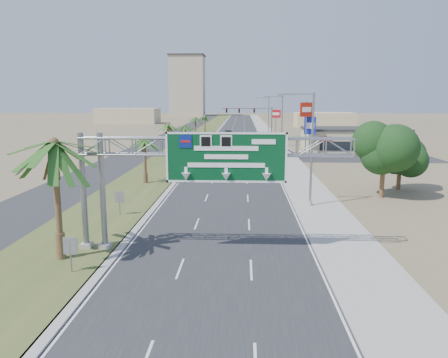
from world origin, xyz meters
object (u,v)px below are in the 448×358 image
object	(u,v)px
car_right_lane	(251,144)
pole_sign_red_near	(306,113)
palm_near	(54,144)
car_left_lane	(207,161)
sign_gantry	(201,155)
car_far	(229,134)
pole_sign_red_far	(276,116)
signal_mast	(261,123)
store_building	(353,140)
car_mid_lane	(243,157)
pole_sign_blue	(310,127)

from	to	relation	value
car_right_lane	pole_sign_red_near	bearing A→B (deg)	-51.33
palm_near	car_left_lane	xyz separation A→B (m)	(5.43, 38.45, -6.25)
sign_gantry	car_far	xyz separation A→B (m)	(-1.06, 84.37, -5.23)
sign_gantry	pole_sign_red_far	xyz separation A→B (m)	(10.06, 75.28, -0.32)
signal_mast	store_building	bearing A→B (deg)	-19.54
car_mid_lane	pole_sign_red_near	size ratio (longest dim) A/B	0.46
signal_mast	pole_sign_blue	xyz separation A→B (m)	(7.83, -12.21, -0.05)
car_left_lane	car_right_lane	world-z (taller)	car_right_lane
store_building	pole_sign_red_far	world-z (taller)	pole_sign_red_far
pole_sign_red_far	signal_mast	bearing A→B (deg)	-106.13
car_mid_lane	sign_gantry	bearing A→B (deg)	-95.64
pole_sign_blue	signal_mast	bearing A→B (deg)	122.66
car_left_lane	car_far	bearing A→B (deg)	81.98
car_right_lane	pole_sign_red_far	world-z (taller)	pole_sign_red_far
sign_gantry	car_right_lane	distance (m)	60.49
car_far	sign_gantry	bearing A→B (deg)	-94.98
sign_gantry	car_left_lane	distance (m)	37.02
sign_gantry	pole_sign_red_far	world-z (taller)	sign_gantry
signal_mast	pole_sign_red_near	xyz separation A→B (m)	(7.06, -12.83, 2.36)
signal_mast	store_building	world-z (taller)	signal_mast
pole_sign_red_near	pole_sign_blue	bearing A→B (deg)	38.58
car_right_lane	pole_sign_blue	distance (m)	14.83
store_building	sign_gantry	bearing A→B (deg)	-112.36
store_building	car_far	bearing A→B (deg)	130.45
palm_near	pole_sign_red_near	bearing A→B (deg)	67.27
signal_mast	pole_sign_blue	world-z (taller)	signal_mast
car_left_lane	pole_sign_blue	distance (m)	21.80
car_right_lane	car_left_lane	bearing A→B (deg)	-107.54
pole_sign_red_near	signal_mast	bearing A→B (deg)	118.82
pole_sign_red_far	car_right_lane	bearing A→B (deg)	-111.31
signal_mast	pole_sign_red_far	world-z (taller)	signal_mast
store_building	pole_sign_red_far	size ratio (longest dim) A/B	2.46
signal_mast	car_left_lane	distance (m)	27.36
palm_near	pole_sign_red_far	distance (m)	79.33
pole_sign_blue	palm_near	bearing A→B (deg)	-113.21
palm_near	store_building	distance (m)	66.04
store_building	car_far	size ratio (longest dim) A/B	3.16
signal_mast	car_right_lane	world-z (taller)	signal_mast
car_mid_lane	pole_sign_red_far	world-z (taller)	pole_sign_red_far
sign_gantry	car_right_lane	bearing A→B (deg)	86.05
car_right_lane	car_far	bearing A→B (deg)	100.78
signal_mast	pole_sign_blue	bearing A→B (deg)	-57.34
car_right_lane	car_far	size ratio (longest dim) A/B	1.02
sign_gantry	pole_sign_red_near	size ratio (longest dim) A/B	1.83
signal_mast	pole_sign_red_near	distance (m)	14.83
store_building	car_right_lane	xyz separation A→B (m)	(-18.92, 4.04, -1.19)
car_mid_lane	car_right_lane	world-z (taller)	car_right_lane
palm_near	pole_sign_blue	distance (m)	56.36
store_building	pole_sign_blue	distance (m)	11.31
car_mid_lane	pole_sign_red_far	xyz separation A→B (m)	(7.50, 34.74, 5.04)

